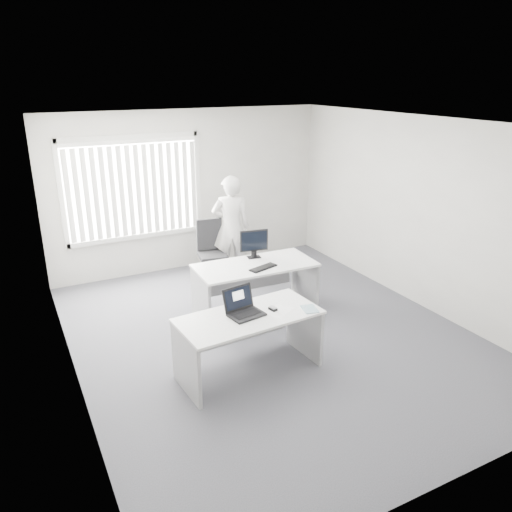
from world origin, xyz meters
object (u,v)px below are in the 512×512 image
desk_near (249,331)px  monitor (254,244)px  desk_far (255,278)px  laptop (246,304)px  office_chair (212,262)px  person (231,227)px

desk_near → monitor: 1.87m
desk_far → laptop: size_ratio=4.49×
office_chair → monitor: bearing=-72.5°
laptop → monitor: monitor is taller
office_chair → monitor: 1.42m
monitor → desk_far: bearing=-103.1°
desk_far → monitor: (0.11, 0.26, 0.43)m
desk_near → monitor: size_ratio=4.00×
office_chair → desk_far: bearing=-78.0°
desk_far → office_chair: (-0.06, 1.51, -0.24)m
laptop → monitor: bearing=51.0°
laptop → office_chair: bearing=66.1°
person → monitor: (-0.21, -1.27, 0.11)m
office_chair → monitor: size_ratio=2.46×
desk_far → office_chair: 1.53m
office_chair → laptop: 2.99m
laptop → monitor: size_ratio=0.92×
desk_near → monitor: (0.88, 1.59, 0.45)m
person → laptop: (-1.12, -2.86, 0.01)m
office_chair → laptop: (-0.74, -2.84, 0.58)m
desk_near → person: bearing=65.2°
office_chair → desk_near: bearing=-94.2°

